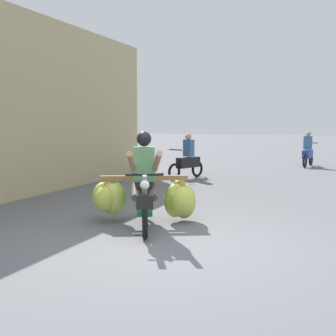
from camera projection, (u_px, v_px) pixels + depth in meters
ground_plane at (171, 246)px, 6.00m from camera, size 120.00×120.00×0.00m
motorbike_main_loaded at (147, 196)px, 7.28m from camera, size 1.87×1.95×1.58m
motorbike_distant_ahead_left at (188, 160)px, 13.27m from camera, size 0.73×1.55×1.40m
motorbike_distant_ahead_right at (308, 152)px, 16.88m from camera, size 0.51×1.62×1.40m
shopfront_building at (5, 107)px, 11.37m from camera, size 3.43×8.94×4.27m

